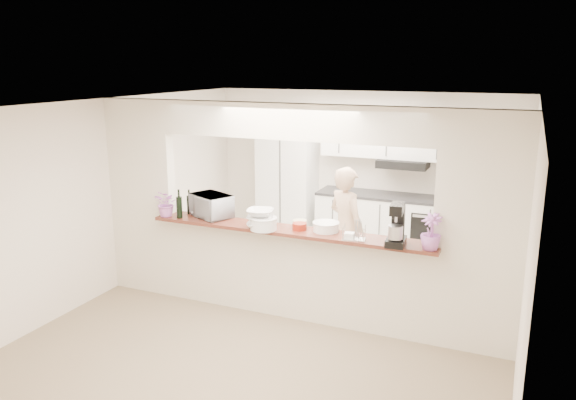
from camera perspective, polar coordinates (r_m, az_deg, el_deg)
The scene contains 19 objects.
floor at distance 6.82m, azimuth 0.23°, elevation -11.64°, with size 6.00×6.00×0.00m, color gray.
tile_overlay at distance 8.15m, azimuth 4.53°, elevation -7.28°, with size 5.00×2.90×0.01m, color beige.
partition at distance 6.33m, azimuth 0.24°, elevation 0.58°, with size 5.00×0.15×2.50m.
bar_counter at distance 6.59m, azimuth 0.22°, elevation -7.13°, with size 3.40×0.38×1.09m.
kitchen_cabinets at distance 9.00m, azimuth 5.94°, elevation 1.17°, with size 3.15×0.62×2.25m.
refrigerator at distance 8.58m, azimuth 20.16°, elevation -1.09°, with size 0.75×0.70×1.70m, color #ABABB0.
flower_left at distance 7.01m, azimuth -12.21°, elevation -0.35°, with size 0.29×0.26×0.33m, color pink.
wine_bottle_a at distance 6.92m, azimuth -10.99°, elevation -0.69°, with size 0.07×0.07×0.35m.
wine_bottle_b at distance 7.10m, azimuth -9.99°, elevation -0.43°, with size 0.06×0.06×0.31m.
toaster_oven at distance 6.91m, azimuth -7.83°, elevation -0.57°, with size 0.51×0.34×0.28m, color #BBBBC0.
serving_bowls at distance 6.37m, azimuth -2.84°, elevation -1.96°, with size 0.30×0.30×0.22m, color silver.
plate_stack_a at distance 6.34m, azimuth -2.51°, elevation -2.41°, with size 0.31×0.31×0.14m.
plate_stack_b at distance 6.29m, azimuth 3.87°, elevation -2.72°, with size 0.30×0.30×0.10m.
red_bowl at distance 6.34m, azimuth 1.18°, elevation -2.70°, with size 0.16×0.16×0.08m, color maroon.
tan_bowl at distance 6.46m, azimuth 1.21°, elevation -2.40°, with size 0.16×0.16×0.08m, color tan.
utensil_caddy at distance 6.01m, azimuth 6.73°, elevation -3.17°, with size 0.26×0.17×0.23m.
stand_mixer at distance 5.89m, azimuth 10.99°, elevation -2.63°, with size 0.21×0.32×0.44m.
flower_right at distance 5.82m, azimuth 14.33°, elevation -3.14°, with size 0.21×0.21×0.37m, color #B26AC6.
person at distance 7.37m, azimuth 5.91°, elevation -2.95°, with size 0.60×0.39×1.63m, color #D0A987.
Camera 1 is at (2.41, -5.67, 2.93)m, focal length 35.00 mm.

